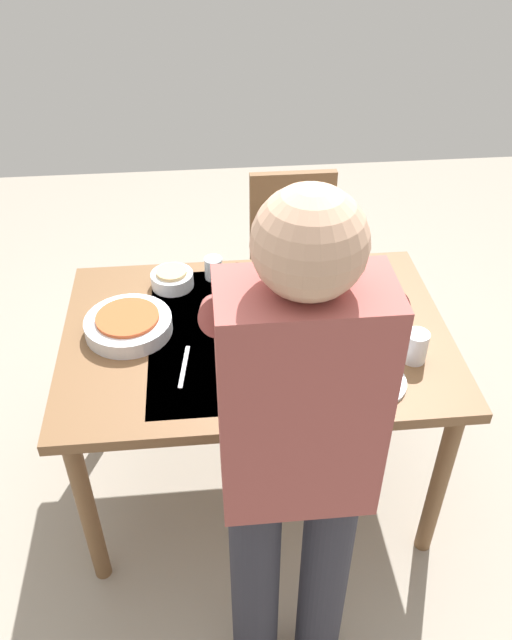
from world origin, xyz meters
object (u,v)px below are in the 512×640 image
water_cup_near_left (214,268)px  chair_near (294,257)px  person_server (295,458)px  wine_glass_left (321,312)px  wine_bottle (238,312)px  side_bowl_salad (240,295)px  dinner_plate_near (320,303)px  side_bowl_bread (172,278)px  water_cup_near_right (416,347)px  dinner_plate_far (370,381)px  serving_bowl_pasta (128,324)px  dining_table (256,350)px

water_cup_near_left → chair_near: bearing=-128.2°
person_server → wine_glass_left: size_ratio=11.19×
wine_bottle → wine_glass_left: (-0.28, 0.02, -0.01)m
side_bowl_salad → dinner_plate_near: side_bowl_salad is taller
side_bowl_bread → dinner_plate_near: 0.57m
chair_near → water_cup_near_left: chair_near is taller
person_server → side_bowl_salad: 0.91m
water_cup_near_left → dinner_plate_near: bearing=151.2°
water_cup_near_left → side_bowl_salad: bearing=118.2°
chair_near → side_bowl_salad: 0.78m
chair_near → side_bowl_salad: bearing=65.7°
side_bowl_bread → wine_glass_left: bearing=145.0°
chair_near → person_server: (0.23, 1.56, 0.43)m
person_server → water_cup_near_left: (0.16, -1.07, -0.14)m
wine_glass_left → water_cup_near_right: (-0.29, 0.15, -0.05)m
wine_bottle → water_cup_near_right: bearing=163.5°
chair_near → dinner_plate_far: chair_near is taller
wine_glass_left → water_cup_near_right: size_ratio=1.39×
person_server → water_cup_near_right: person_server is taller
water_cup_near_left → side_bowl_bread: 0.16m
chair_near → wine_glass_left: 0.96m
water_cup_near_left → serving_bowl_pasta: (0.31, 0.30, -0.01)m
dining_table → side_bowl_salad: size_ratio=7.43×
wine_bottle → side_bowl_bread: size_ratio=1.85×
person_server → water_cup_near_left: size_ratio=19.34×
wine_glass_left → water_cup_near_right: 0.33m
dinner_plate_far → water_cup_near_left: bearing=-53.8°
side_bowl_bread → dining_table: bearing=133.4°
side_bowl_salad → side_bowl_bread: same height
dining_table → dinner_plate_far: size_ratio=5.81×
wine_bottle → dinner_plate_far: 0.48m
serving_bowl_pasta → dinner_plate_near: 0.69m
dining_table → wine_glass_left: size_ratio=8.85×
person_server → dinner_plate_near: size_ratio=7.34×
wine_glass_left → serving_bowl_pasta: (0.65, -0.09, -0.07)m
person_server → serving_bowl_pasta: size_ratio=5.63×
dining_table → person_server: (-0.03, 0.72, 0.27)m
chair_near → water_cup_near_right: (-0.24, 1.04, 0.30)m
dining_table → person_server: 0.77m
dining_table → serving_bowl_pasta: size_ratio=4.46×
person_server → dinner_plate_far: size_ratio=7.34×
dinner_plate_far → wine_glass_left: bearing=-64.0°
water_cup_near_left → dinner_plate_near: (-0.38, 0.21, -0.04)m
person_server → serving_bowl_pasta: (0.46, -0.76, -0.15)m
person_server → dinner_plate_far: bearing=-125.3°
dining_table → water_cup_near_left: water_cup_near_left is taller
side_bowl_salad → water_cup_near_left: bearing=-61.8°
water_cup_near_left → serving_bowl_pasta: water_cup_near_left is taller
water_cup_near_left → wine_bottle: bearing=100.6°
dining_table → water_cup_near_left: (0.13, -0.34, 0.13)m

